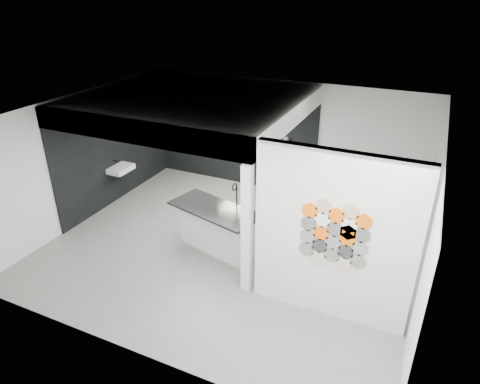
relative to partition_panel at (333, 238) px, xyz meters
name	(u,v)px	position (x,y,z in m)	size (l,w,h in m)	color
floor	(229,248)	(-2.23, 1.00, -1.40)	(7.00, 6.00, 0.01)	slate
partition_panel	(333,238)	(0.00, 0.00, 0.00)	(2.45, 0.15, 2.80)	silver
bay_clad_back	(234,139)	(-3.52, 3.97, -0.22)	(4.40, 0.04, 2.35)	black
bay_clad_left	(117,152)	(-5.70, 2.00, -0.22)	(0.04, 4.00, 2.35)	black
bulkhead	(192,105)	(-3.52, 2.00, 1.15)	(4.40, 4.00, 0.40)	silver
corner_column	(247,231)	(-1.41, 0.00, -0.22)	(0.16, 0.16, 2.35)	silver
fascia_beam	(135,132)	(-3.52, 0.08, 1.15)	(4.40, 0.16, 0.40)	silver
wall_basin	(121,169)	(-5.46, 1.80, -0.55)	(0.40, 0.60, 0.12)	silver
display_shelf	(235,137)	(-3.43, 3.87, -0.10)	(3.00, 0.15, 0.04)	black
kitchen_island	(218,227)	(-2.42, 0.90, -0.91)	(1.94, 1.22, 1.45)	silver
stockpot	(191,126)	(-4.73, 3.87, 0.02)	(0.23, 0.23, 0.19)	black
kettle	(270,138)	(-2.49, 3.87, -0.01)	(0.16, 0.16, 0.14)	black
glass_bowl	(286,141)	(-2.08, 3.87, -0.03)	(0.15, 0.15, 0.10)	gray
glass_vase	(286,140)	(-2.08, 3.87, -0.01)	(0.11, 0.11, 0.15)	gray
bottle_dark	(220,130)	(-3.88, 3.87, 0.01)	(0.07, 0.07, 0.18)	black
utensil_cup	(214,131)	(-4.03, 3.87, -0.03)	(0.08, 0.08, 0.10)	black
hex_tile_cluster	(335,236)	(0.03, -0.09, 0.10)	(1.04, 0.02, 1.16)	#66635E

